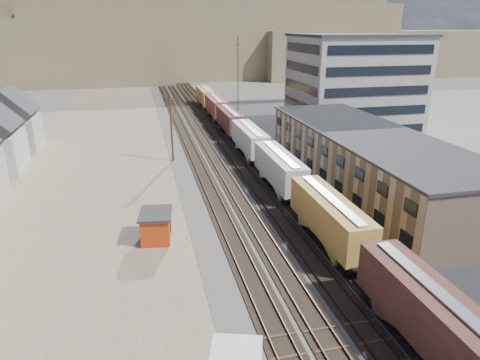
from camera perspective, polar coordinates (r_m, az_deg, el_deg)
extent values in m
plane|color=#6B6356|center=(32.49, 14.00, -18.40)|extent=(300.00, 300.00, 0.00)
cube|color=#4C4742|center=(76.06, -2.99, 4.75)|extent=(18.00, 200.00, 0.06)
cube|color=#73614F|center=(65.75, -18.76, 1.24)|extent=(24.00, 180.00, 0.03)
cube|color=#232326|center=(69.94, 17.39, 2.49)|extent=(26.00, 120.00, 0.04)
cube|color=black|center=(75.35, -6.75, 4.55)|extent=(2.60, 200.00, 0.08)
cube|color=#38281E|center=(75.25, -7.29, 4.60)|extent=(0.08, 200.00, 0.16)
cube|color=#38281E|center=(75.40, -6.21, 4.67)|extent=(0.08, 200.00, 0.16)
cube|color=black|center=(75.73, -4.49, 4.70)|extent=(2.60, 200.00, 0.08)
cube|color=#38281E|center=(75.60, -5.03, 4.75)|extent=(0.08, 200.00, 0.16)
cube|color=#38281E|center=(75.80, -3.95, 4.83)|extent=(0.08, 200.00, 0.16)
cube|color=black|center=(76.22, -2.25, 4.85)|extent=(2.60, 200.00, 0.08)
cube|color=#38281E|center=(76.06, -2.78, 4.90)|extent=(0.08, 200.00, 0.16)
cube|color=#38281E|center=(76.32, -1.72, 4.97)|extent=(0.08, 200.00, 0.16)
cube|color=black|center=(76.77, -0.19, 4.97)|extent=(2.60, 200.00, 0.08)
cube|color=#38281E|center=(76.59, -0.72, 5.03)|extent=(0.08, 200.00, 0.16)
cube|color=#38281E|center=(76.90, 0.33, 5.09)|extent=(0.08, 200.00, 0.16)
cube|color=black|center=(34.80, 18.70, -14.54)|extent=(2.20, 2.20, 0.90)
cube|color=#49251F|center=(30.29, 24.26, -16.09)|extent=(3.00, 13.34, 3.40)
cube|color=#B7B7B2|center=(29.33, 24.76, -13.24)|extent=(0.90, 12.32, 0.16)
cube|color=black|center=(38.44, 14.79, -10.60)|extent=(2.20, 2.20, 0.90)
cube|color=black|center=(46.56, 9.09, -4.58)|extent=(2.20, 2.20, 0.90)
cube|color=#AB8C2D|center=(41.47, 11.85, -4.66)|extent=(3.00, 13.34, 3.40)
cube|color=#B7B7B2|center=(40.78, 12.03, -2.38)|extent=(0.90, 12.33, 0.16)
cube|color=black|center=(50.87, 6.98, -2.30)|extent=(2.20, 2.20, 0.90)
cube|color=black|center=(59.89, 3.70, 1.25)|extent=(2.20, 2.20, 0.90)
cube|color=#B4B1A8|center=(54.63, 5.27, 1.73)|extent=(3.00, 13.34, 3.40)
cube|color=#B7B7B2|center=(54.10, 5.33, 3.53)|extent=(0.90, 12.33, 0.16)
cube|color=black|center=(64.50, 2.41, 2.65)|extent=(2.20, 2.20, 0.90)
cube|color=black|center=(73.94, 0.30, 4.91)|extent=(2.20, 2.20, 0.90)
cube|color=#B4B1A8|center=(68.64, 1.30, 5.58)|extent=(3.00, 13.34, 3.40)
cube|color=#B7B7B2|center=(68.22, 1.31, 7.03)|extent=(0.90, 12.33, 0.16)
cube|color=black|center=(78.71, -0.56, 5.83)|extent=(2.20, 2.20, 0.90)
cube|color=black|center=(88.38, -2.01, 7.38)|extent=(2.20, 2.20, 0.90)
cube|color=#49251F|center=(83.06, -1.34, 8.10)|extent=(3.00, 13.34, 3.40)
cube|color=#B7B7B2|center=(82.72, -1.35, 9.30)|extent=(0.90, 12.33, 0.16)
cube|color=black|center=(93.23, -2.63, 8.03)|extent=(2.20, 2.20, 0.90)
cube|color=black|center=(103.03, -3.69, 9.15)|extent=(2.20, 2.20, 0.90)
cube|color=maroon|center=(97.73, -3.21, 9.85)|extent=(3.00, 13.34, 3.40)
cube|color=#B7B7B2|center=(97.43, -3.23, 10.88)|extent=(0.90, 12.32, 0.16)
cube|color=black|center=(107.93, -4.15, 9.63)|extent=(2.20, 2.20, 0.90)
cube|color=black|center=(117.82, -4.96, 10.47)|extent=(2.20, 2.20, 0.90)
cube|color=#AB8C2D|center=(112.53, -4.60, 11.14)|extent=(3.00, 13.34, 3.40)
cube|color=#B7B7B2|center=(112.28, -4.63, 12.04)|extent=(0.90, 12.32, 0.16)
cube|color=tan|center=(57.28, 16.61, 2.46)|extent=(12.00, 40.00, 7.00)
cube|color=#2D2D30|center=(56.36, 16.96, 5.95)|extent=(12.40, 40.40, 0.30)
cube|color=black|center=(54.99, 10.97, 0.80)|extent=(0.12, 36.00, 1.20)
cube|color=black|center=(54.11, 11.18, 3.81)|extent=(0.12, 36.00, 1.20)
cube|color=#9E998E|center=(88.12, 14.91, 12.16)|extent=(22.00, 18.00, 18.00)
cube|color=#2D2D30|center=(87.47, 15.46, 18.12)|extent=(22.60, 18.60, 0.50)
cube|color=black|center=(83.56, 8.03, 12.23)|extent=(0.12, 16.00, 16.00)
cube|color=black|center=(80.29, 17.91, 11.18)|extent=(20.00, 0.12, 16.00)
cylinder|color=#382619|center=(66.13, -9.11, 6.66)|extent=(0.32, 0.32, 10.00)
cube|color=#382619|center=(65.29, -9.33, 10.42)|extent=(2.20, 0.14, 0.14)
cube|color=#382619|center=(65.42, -9.29, 9.73)|extent=(1.90, 0.14, 0.14)
cylinder|color=black|center=(65.31, -8.80, 10.58)|extent=(0.08, 0.08, 0.22)
cylinder|color=black|center=(85.13, -0.27, 12.55)|extent=(0.16, 0.16, 18.00)
cube|color=black|center=(84.51, -0.28, 17.60)|extent=(1.20, 0.08, 0.08)
cube|color=#9E998E|center=(81.93, -27.93, 5.51)|extent=(8.00, 8.00, 5.50)
cube|color=#2D2D30|center=(81.25, -28.34, 8.00)|extent=(8.15, 8.16, 8.15)
cube|color=brown|center=(185.34, -3.12, 18.02)|extent=(140.00, 45.00, 28.00)
cube|color=brown|center=(200.98, 18.34, 15.81)|extent=(110.00, 38.00, 18.00)
cube|color=brown|center=(202.36, -13.04, 18.29)|extent=(200.00, 60.00, 32.00)
cube|color=red|center=(42.70, -11.09, -6.16)|extent=(3.17, 3.93, 2.70)
cube|color=#2D2D30|center=(42.09, -11.22, -4.40)|extent=(3.57, 4.34, 0.22)
cube|color=black|center=(42.53, -9.22, -6.01)|extent=(0.21, 0.90, 0.90)
imported|color=#181A54|center=(77.85, 14.10, 5.13)|extent=(5.88, 6.28, 1.64)
imported|color=white|center=(75.79, 20.67, 4.03)|extent=(3.70, 5.07, 1.61)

